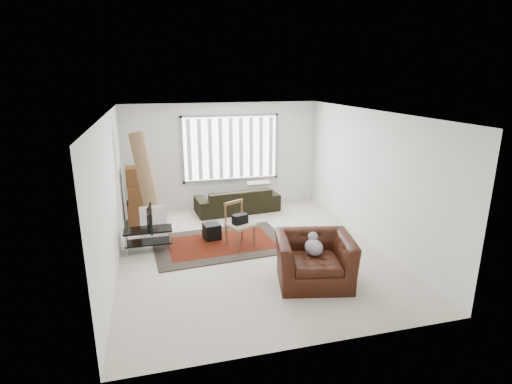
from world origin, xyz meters
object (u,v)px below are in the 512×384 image
tv_stand (148,235)px  sofa (237,196)px  armchair (314,256)px  side_chair (239,222)px  moving_boxes (138,197)px

tv_stand → sofa: (2.20, 1.91, 0.07)m
sofa → armchair: (0.47, -3.89, 0.06)m
tv_stand → side_chair: size_ratio=1.02×
moving_boxes → armchair: 4.68m
sofa → armchair: armchair is taller
tv_stand → moving_boxes: (-0.20, 1.71, 0.29)m
sofa → moving_boxes: bearing=-0.5°
sofa → tv_stand: bearing=35.7°
armchair → side_chair: bearing=128.4°
tv_stand → armchair: (2.67, -1.98, 0.13)m
tv_stand → side_chair: 1.81m
moving_boxes → sofa: 2.42m
tv_stand → armchair: 3.32m
armchair → sofa: bearing=109.1°
moving_boxes → sofa: size_ratio=0.64×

